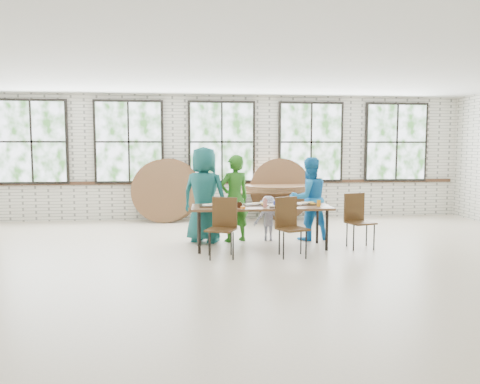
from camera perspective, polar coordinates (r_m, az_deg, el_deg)
The scene contains 13 objects.
room at distance 11.35m, azimuth -2.24°, elevation 5.88°, with size 12.00×12.00×12.00m.
dining_table at distance 8.09m, azimuth 2.62°, elevation -2.08°, with size 2.43×0.89×0.74m.
chair_near_left at distance 7.50m, azimuth -2.11°, elevation -3.68°, with size 0.55×0.54×0.95m.
chair_near_right at distance 7.59m, azimuth 6.02°, elevation -3.61°, with size 0.54×0.54×0.95m.
chair_spare at distance 8.43m, azimuth 14.10°, elevation -2.83°, with size 0.52×0.51×0.95m.
adult_teal at distance 8.62m, azimuth -4.38°, elevation -0.34°, with size 0.86×0.56×1.76m, color #1A645D.
adult_green at distance 8.66m, azimuth -0.68°, elevation -0.79°, with size 0.59×0.39×1.61m, color #25651B.
toddler at distance 8.80m, azimuth 3.47°, elevation -3.22°, with size 0.55×0.31×0.84m, color #141137.
adult_blue at distance 8.92m, azimuth 8.41°, elevation -0.82°, with size 0.76×0.59×1.56m, color #1C7DCA.
storage_table at distance 11.00m, azimuth 4.44°, elevation -0.08°, with size 1.85×0.88×0.74m.
tabletop_clutter at distance 8.07m, azimuth 3.29°, elevation -1.56°, with size 2.10×0.62×0.11m.
round_tops_stacked at distance 10.99m, azimuth 4.45°, elevation 0.53°, with size 1.50×1.50×0.13m.
round_tops_leaning at distance 11.05m, azimuth -4.28°, elevation 0.20°, with size 4.28×0.43×1.49m.
Camera 1 is at (-0.80, -6.89, 1.76)m, focal length 35.00 mm.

